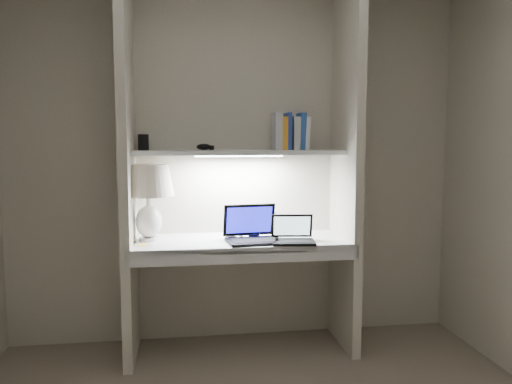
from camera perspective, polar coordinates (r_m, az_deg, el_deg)
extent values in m
cube|color=beige|center=(3.58, -2.29, 3.00)|extent=(3.20, 0.01, 2.50)
cube|color=beige|center=(3.31, -14.48, 2.58)|extent=(0.06, 0.55, 2.50)
cube|color=beige|center=(3.47, 10.29, 2.82)|extent=(0.06, 0.55, 2.50)
cube|color=white|center=(3.37, -1.76, -5.75)|extent=(1.40, 0.55, 0.04)
cube|color=silver|center=(3.13, -1.21, -7.24)|extent=(1.46, 0.03, 0.10)
cube|color=silver|center=(3.40, -1.98, 4.54)|extent=(1.40, 0.36, 0.03)
cube|color=white|center=(3.40, -1.98, 4.16)|extent=(0.60, 0.04, 0.02)
cylinder|color=white|center=(3.40, -12.11, -5.24)|extent=(0.13, 0.13, 0.02)
ellipsoid|color=white|center=(3.38, -12.15, -3.33)|extent=(0.17, 0.17, 0.22)
cylinder|color=white|center=(3.36, -12.20, -1.21)|extent=(0.03, 0.03, 0.09)
sphere|color=#FFD899|center=(3.35, -12.23, 0.35)|extent=(0.05, 0.05, 0.05)
cube|color=black|center=(3.25, -0.15, -5.65)|extent=(0.38, 0.28, 0.02)
cube|color=black|center=(3.25, -0.15, -5.49)|extent=(0.32, 0.20, 0.00)
cube|color=black|center=(3.38, -0.80, -3.19)|extent=(0.36, 0.10, 0.22)
cube|color=#1B1EE9|center=(3.37, -0.77, -3.21)|extent=(0.31, 0.08, 0.18)
cube|color=black|center=(3.24, 4.29, -5.73)|extent=(0.29, 0.22, 0.02)
cube|color=black|center=(3.24, 4.29, -5.56)|extent=(0.25, 0.16, 0.00)
cube|color=black|center=(3.34, 4.11, -3.86)|extent=(0.28, 0.09, 0.16)
cube|color=#CFF2FE|center=(3.33, 4.12, -3.88)|extent=(0.24, 0.07, 0.13)
cube|color=silver|center=(3.61, 1.47, -3.39)|extent=(0.13, 0.11, 0.16)
ellipsoid|color=black|center=(3.41, -0.23, -5.02)|extent=(0.10, 0.08, 0.03)
torus|color=black|center=(3.43, -2.38, -5.10)|extent=(0.11, 0.11, 0.01)
cube|color=gold|center=(3.25, -12.87, -5.95)|extent=(0.07, 0.07, 0.00)
cube|color=white|center=(3.57, 5.65, 6.66)|extent=(0.04, 0.17, 0.23)
cube|color=#2854A1|center=(3.56, 5.13, 6.89)|extent=(0.05, 0.17, 0.26)
cube|color=silver|center=(3.55, 4.46, 6.67)|extent=(0.05, 0.17, 0.23)
cube|color=navy|center=(3.54, 3.64, 6.91)|extent=(0.03, 0.17, 0.26)
cube|color=orange|center=(3.53, 3.10, 6.68)|extent=(0.04, 0.17, 0.23)
cube|color=silver|center=(3.53, 2.42, 6.92)|extent=(0.05, 0.17, 0.26)
cube|color=black|center=(3.47, -12.75, 5.56)|extent=(0.07, 0.06, 0.11)
ellipsoid|color=black|center=(3.47, -5.98, 5.16)|extent=(0.11, 0.08, 0.04)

